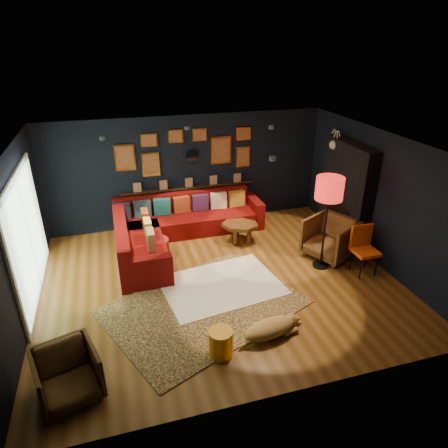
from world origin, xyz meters
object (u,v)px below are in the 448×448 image
object	(u,v)px
armchair_left	(67,373)
floor_lamp	(329,192)
sectional	(171,229)
armchair_right	(330,236)
pouf	(156,248)
orange_chair	(364,245)
dog	(270,326)
coffee_table	(240,227)
gold_stool	(221,343)

from	to	relation	value
armchair_left	floor_lamp	size ratio (longest dim) A/B	0.41
sectional	armchair_right	size ratio (longest dim) A/B	3.71
pouf	orange_chair	bearing A→B (deg)	-23.81
pouf	dog	distance (m)	3.22
armchair_left	pouf	bearing A→B (deg)	48.29
orange_chair	dog	world-z (taller)	orange_chair
coffee_table	dog	size ratio (longest dim) A/B	0.86
gold_stool	dog	size ratio (longest dim) A/B	0.37
floor_lamp	armchair_left	bearing A→B (deg)	-157.26
coffee_table	orange_chair	xyz separation A→B (m)	(1.89, -1.81, 0.20)
armchair_left	floor_lamp	distance (m)	5.17
coffee_table	gold_stool	xyz separation A→B (m)	(-1.36, -3.25, -0.14)
pouf	orange_chair	world-z (taller)	orange_chair
coffee_table	gold_stool	distance (m)	3.52
coffee_table	orange_chair	size ratio (longest dim) A/B	1.07
floor_lamp	dog	world-z (taller)	floor_lamp
floor_lamp	gold_stool	bearing A→B (deg)	-145.15
coffee_table	floor_lamp	bearing A→B (deg)	-49.66
pouf	sectional	bearing A→B (deg)	53.70
coffee_table	pouf	bearing A→B (deg)	-175.61
coffee_table	floor_lamp	size ratio (longest dim) A/B	0.54
armchair_right	dog	distance (m)	2.90
armchair_left	coffee_table	bearing A→B (deg)	28.24
coffee_table	armchair_right	size ratio (longest dim) A/B	1.11
pouf	gold_stool	world-z (taller)	gold_stool
armchair_right	dog	xyz separation A→B (m)	(-2.12, -1.96, -0.25)
coffee_table	floor_lamp	xyz separation A→B (m)	(1.23, -1.44, 1.23)
gold_stool	armchair_right	bearing A→B (deg)	35.86
armchair_right	floor_lamp	size ratio (longest dim) A/B	0.49
orange_chair	sectional	bearing A→B (deg)	146.26
armchair_right	orange_chair	bearing A→B (deg)	-4.15
armchair_right	gold_stool	xyz separation A→B (m)	(-2.95, -2.13, -0.24)
sectional	gold_stool	distance (m)	3.67
dog	orange_chair	bearing A→B (deg)	16.08
floor_lamp	pouf	bearing A→B (deg)	157.38
gold_stool	floor_lamp	world-z (taller)	floor_lamp
armchair_left	dog	distance (m)	2.90
sectional	gold_stool	size ratio (longest dim) A/B	7.80
armchair_left	gold_stool	distance (m)	2.06
orange_chair	coffee_table	bearing A→B (deg)	135.91
sectional	orange_chair	bearing A→B (deg)	-33.50
gold_stool	floor_lamp	size ratio (longest dim) A/B	0.23
coffee_table	gold_stool	world-z (taller)	coffee_table
armchair_left	armchair_right	bearing A→B (deg)	7.91
orange_chair	dog	xyz separation A→B (m)	(-2.42, -1.26, -0.36)
sectional	dog	bearing A→B (deg)	-74.88
orange_chair	dog	bearing A→B (deg)	-152.73
armchair_left	dog	world-z (taller)	armchair_left
coffee_table	gold_stool	bearing A→B (deg)	-112.80
sectional	coffee_table	distance (m)	1.54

